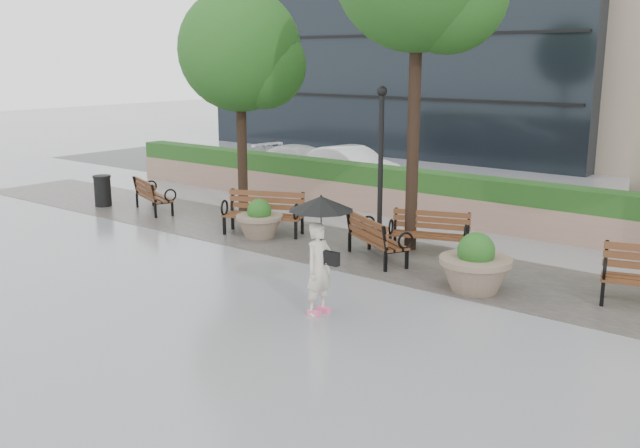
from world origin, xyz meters
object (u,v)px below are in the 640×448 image
Objects in this scene: bench_2 at (377,248)px; car_left at (303,162)px; bench_0 at (154,202)px; pedestrian at (320,243)px; lamppost at (380,178)px; car_right at (351,166)px; planter_right at (475,269)px; bench_3 at (429,242)px; trash_bin at (103,192)px; bench_1 at (263,222)px; planter_left at (260,222)px.

bench_2 is 11.32m from car_left.
bench_0 is 0.91× the size of pedestrian.
lamppost reaches higher than car_right.
planter_right is at bearing -26.31° from lamppost.
planter_right is at bearing -61.23° from bench_3.
bench_3 is at bearing -153.31° from bench_0.
trash_bin is at bearing 33.34° from bench_0.
pedestrian is (1.11, -3.43, 0.99)m from bench_2.
pedestrian is (1.72, -4.45, -0.39)m from lamppost.
lamppost is (3.02, 0.81, 1.34)m from bench_1.
trash_bin is 11.51m from pedestrian.
car_left reaches higher than trash_bin.
bench_0 is at bearing 26.66° from bench_2.
trash_bin is (-9.90, -0.21, 0.16)m from bench_2.
planter_right is 0.33× the size of car_left.
planter_right is at bearing -26.32° from pedestrian.
bench_0 is 8.04m from bench_2.
planter_right is 0.37× the size of lamppost.
car_left is 1.02× the size of car_right.
pedestrian reaches higher than planter_left.
bench_3 is (8.67, 0.99, 0.00)m from bench_0.
planter_right is 13.81m from car_left.
bench_3 is 0.46× the size of car_left.
pedestrian reaches higher than trash_bin.
bench_2 is at bearing -161.45° from bench_0.
car_right reaches higher than bench_2.
car_left is (-0.39, 7.32, 0.32)m from bench_0.
bench_1 is 8.78m from car_left.
planter_left is at bearing 177.83° from bench_3.
bench_1 is 1.12× the size of bench_3.
trash_bin is 0.24× the size of lamppost.
bench_2 is at bearing 1.30° from planter_left.
lamppost is (-0.61, 1.01, 1.37)m from bench_2.
car_left is (-4.93, 7.62, 0.22)m from planter_left.
lamppost is (7.43, 0.79, 1.38)m from bench_0.
planter_left is at bearing 29.57° from bench_2.
planter_right is at bearing -164.77° from bench_2.
car_right is at bearing 130.50° from lamppost.
bench_0 reaches higher than trash_bin.
car_left is 2.00× the size of pedestrian.
pedestrian is at bearing -119.63° from planter_right.
planter_right is 12.05m from car_right.
car_left is at bearing 143.74° from planter_right.
planter_right reaches higher than bench_0.
bench_1 is at bearing -160.15° from bench_0.
bench_1 is at bearing 3.77° from trash_bin.
lamppost is (-1.24, -0.21, 1.38)m from bench_3.
bench_1 is at bearing 173.80° from bench_3.
bench_0 is 7.33m from car_left.
bench_1 is 1.83× the size of planter_left.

